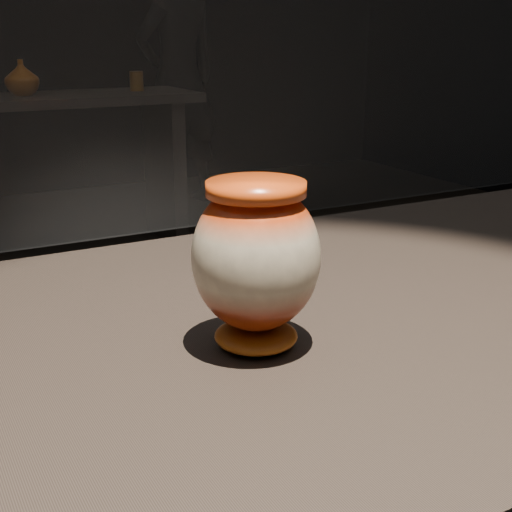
{
  "coord_description": "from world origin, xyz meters",
  "views": [
    {
      "loc": [
        -0.27,
        -0.71,
        1.24
      ],
      "look_at": [
        0.08,
        -0.06,
        1.01
      ],
      "focal_mm": 50.0,
      "sensor_mm": 36.0,
      "label": 1
    }
  ],
  "objects": [
    {
      "name": "back_vase_right",
      "position": [
        1.11,
        3.32,
        0.96
      ],
      "size": [
        0.08,
        0.08,
        0.11
      ],
      "primitive_type": "cylinder",
      "color": "brown",
      "rests_on": "back_shelf"
    },
    {
      "name": "main_vase",
      "position": [
        0.08,
        -0.06,
        1.0
      ],
      "size": [
        0.17,
        0.17,
        0.19
      ],
      "rotation": [
        0.0,
        0.0,
        -0.24
      ],
      "color": "maroon",
      "rests_on": "display_plinth"
    },
    {
      "name": "visitor",
      "position": [
        1.7,
        4.14,
        0.9
      ],
      "size": [
        0.73,
        0.55,
        1.79
      ],
      "primitive_type": "imported",
      "rotation": [
        0.0,
        0.0,
        3.34
      ],
      "color": "black",
      "rests_on": "ground"
    },
    {
      "name": "back_vase_mid",
      "position": [
        0.47,
        3.32,
        0.99
      ],
      "size": [
        0.21,
        0.21,
        0.19
      ],
      "primitive_type": "imported",
      "rotation": [
        0.0,
        0.0,
        2.95
      ],
      "color": "maroon",
      "rests_on": "back_shelf"
    },
    {
      "name": "back_shelf",
      "position": [
        0.41,
        3.3,
        0.64
      ],
      "size": [
        2.0,
        0.6,
        0.9
      ],
      "color": "black",
      "rests_on": "ground"
    }
  ]
}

